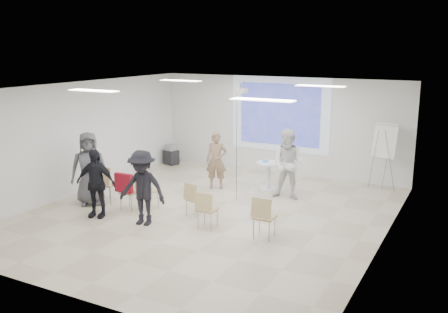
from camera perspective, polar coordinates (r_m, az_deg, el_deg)
The scene contains 30 objects.
floor at distance 11.99m, azimuth -1.79°, elevation -6.82°, with size 8.00×9.00×0.10m, color beige.
ceiling at distance 11.34m, azimuth -1.90°, elevation 8.12°, with size 8.00×9.00×0.10m, color white.
wall_back at distance 15.62m, azimuth 6.44°, elevation 3.56°, with size 8.00×0.10×3.00m, color silver.
wall_left at distance 13.98m, azimuth -16.45°, elevation 2.06°, with size 0.10×9.00×3.00m, color silver.
wall_right at distance 10.24m, azimuth 18.28°, elevation -1.82°, with size 0.10×9.00×3.00m, color silver.
projection_halo at distance 15.51m, azimuth 6.38°, elevation 4.81°, with size 3.20×0.01×2.30m, color silver.
projection_image at distance 15.49m, azimuth 6.36°, elevation 4.80°, with size 2.60×0.01×1.90m, color #3540B4.
pedestal_table at distance 13.82m, azimuth 5.05°, elevation -2.03°, with size 0.80×0.80×0.81m.
player_left at distance 13.84m, azimuth -0.87°, elevation -0.03°, with size 0.66×0.45×1.82m, color #907358.
player_right at distance 13.00m, azimuth 7.42°, elevation -0.46°, with size 0.98×0.79×2.04m, color white.
controller_left at distance 13.91m, azimuth 0.27°, elevation 1.26°, with size 0.04×0.11×0.04m, color silver.
controller_right at distance 13.21m, azimuth 7.11°, elevation 1.35°, with size 0.04×0.11×0.04m, color silver.
chair_far_left at distance 12.94m, azimuth -13.21°, elevation -2.78°, with size 0.48×0.51×0.97m.
chair_left_mid at distance 12.33m, azimuth -10.92°, elevation -3.75°, with size 0.41×0.44×0.87m.
chair_left_inner at distance 12.32m, azimuth -9.00°, elevation -3.57°, with size 0.55×0.57×0.91m.
chair_center at distance 11.69m, azimuth -3.52°, elevation -4.62°, with size 0.45×0.47×0.81m.
chair_right_inner at distance 10.91m, azimuth -2.05°, elevation -5.81°, with size 0.41×0.44×0.83m.
chair_right_far at distance 10.35m, azimuth 4.49°, elevation -6.61°, with size 0.45×0.48×0.91m.
red_jacket at distance 12.16m, azimuth -11.38°, elevation -2.98°, with size 0.48×0.11×0.46m, color maroon.
laptop at distance 12.39m, azimuth -8.64°, elevation -3.71°, with size 0.33×0.24×0.03m, color black.
audience_left at distance 11.92m, azimuth -14.50°, elevation -2.43°, with size 1.08×0.65×1.85m, color black.
audience_mid at distance 11.18m, azimuth -9.34°, elevation -3.00°, with size 1.24×0.68×1.92m, color black.
audience_outer at distance 12.89m, azimuth -15.18°, elevation -0.86°, with size 1.01×0.66×2.07m, color #535357.
flipchart_easel at distance 14.32m, azimuth 17.92°, elevation 1.67°, with size 0.77×0.61×1.86m.
av_cart at distance 16.86m, azimuth -6.07°, elevation 0.14°, with size 0.54×0.48×0.68m.
ceiling_projector at distance 12.64m, azimuth 1.87°, elevation 6.94°, with size 0.30×0.25×3.00m.
fluor_panel_nw at distance 14.09m, azimuth -4.99°, elevation 8.63°, with size 1.20×0.30×0.02m, color white.
fluor_panel_ne at distance 12.40m, azimuth 10.93°, elevation 7.91°, with size 1.20×0.30×0.02m, color white.
fluor_panel_sw at distance 11.31m, azimuth -14.67°, elevation 7.30°, with size 1.20×0.30×0.02m, color white.
fluor_panel_se at distance 9.12m, azimuth 4.42°, elevation 6.47°, with size 1.20×0.30×0.02m, color white.
Camera 1 is at (5.60, -9.82, 3.95)m, focal length 40.00 mm.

